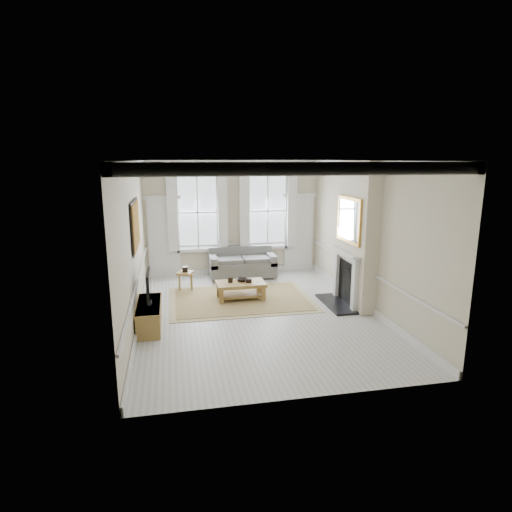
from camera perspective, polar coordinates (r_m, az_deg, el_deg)
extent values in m
plane|color=#B7B5AD|center=(9.80, 0.05, -7.64)|extent=(7.20, 7.20, 0.00)
plane|color=white|center=(9.18, 0.06, 12.66)|extent=(7.20, 7.20, 0.00)
plane|color=beige|center=(12.85, -3.10, 5.08)|extent=(5.20, 0.00, 5.20)
plane|color=beige|center=(9.20, -16.03, 1.51)|extent=(0.00, 7.20, 7.20)
plane|color=beige|center=(10.17, 14.59, 2.63)|extent=(0.00, 7.20, 7.20)
cube|color=silver|center=(12.77, -12.19, 2.27)|extent=(0.90, 0.08, 2.30)
cube|color=silver|center=(13.34, 5.72, 2.93)|extent=(0.90, 0.08, 2.30)
cube|color=#B7871F|center=(9.44, -15.78, 3.95)|extent=(0.05, 1.66, 1.06)
cube|color=beige|center=(10.27, 13.23, 2.81)|extent=(0.35, 1.70, 3.38)
cube|color=black|center=(10.52, 10.64, -6.27)|extent=(0.55, 1.50, 0.05)
cube|color=silver|center=(9.95, 13.02, -4.17)|extent=(0.10, 0.18, 1.15)
cube|color=silver|center=(10.92, 10.68, -2.54)|extent=(0.10, 0.18, 1.15)
cube|color=silver|center=(10.24, 11.72, 0.56)|extent=(0.20, 1.45, 0.06)
cube|color=black|center=(10.46, 12.01, -3.43)|extent=(0.02, 0.92, 1.00)
cube|color=#BA8633|center=(10.13, 12.22, 4.73)|extent=(0.06, 1.26, 1.06)
cube|color=#565654|center=(12.62, -1.84, -1.64)|extent=(1.91, 0.93, 0.43)
cube|color=#565654|center=(12.88, -2.12, 0.39)|extent=(1.91, 0.20, 0.44)
cube|color=#565654|center=(12.45, -5.74, -0.67)|extent=(0.20, 0.93, 0.30)
cube|color=#565654|center=(12.72, 1.97, -0.33)|extent=(0.20, 0.93, 0.30)
cylinder|color=brown|center=(12.24, -5.44, -3.29)|extent=(0.06, 0.06, 0.08)
cylinder|color=brown|center=(13.16, 1.52, -2.09)|extent=(0.06, 0.06, 0.08)
cube|color=brown|center=(11.57, -9.43, -2.23)|extent=(0.51, 0.51, 0.06)
cube|color=brown|center=(11.49, -10.10, -3.62)|extent=(0.05, 0.05, 0.42)
cube|color=brown|center=(11.50, -8.62, -3.55)|extent=(0.05, 0.05, 0.42)
cube|color=brown|center=(11.78, -10.14, -3.22)|extent=(0.05, 0.05, 0.42)
cube|color=brown|center=(11.79, -8.69, -3.15)|extent=(0.05, 0.05, 0.42)
cube|color=olive|center=(10.72, -2.04, -5.76)|extent=(3.50, 2.60, 0.02)
cube|color=brown|center=(10.60, -2.06, -3.73)|extent=(1.21, 0.72, 0.08)
cube|color=brown|center=(10.37, -4.56, -5.44)|extent=(0.10, 0.10, 0.37)
cube|color=brown|center=(10.52, 0.85, -5.13)|extent=(0.10, 0.10, 0.37)
cube|color=brown|center=(10.84, -4.87, -4.63)|extent=(0.10, 0.10, 0.37)
cube|color=brown|center=(10.99, 0.31, -4.34)|extent=(0.10, 0.10, 0.37)
cylinder|color=black|center=(10.58, -3.45, -3.20)|extent=(0.12, 0.12, 0.12)
cylinder|color=black|center=(10.56, -0.95, -3.27)|extent=(0.14, 0.14, 0.10)
imported|color=black|center=(10.68, -1.89, -3.18)|extent=(0.36, 0.36, 0.07)
cube|color=brown|center=(9.22, -14.03, -7.69)|extent=(0.46, 1.44, 0.51)
cube|color=black|center=(9.12, -14.00, -6.09)|extent=(0.08, 0.30, 0.03)
cube|color=black|center=(9.01, -14.13, -3.74)|extent=(0.05, 0.90, 0.55)
cube|color=black|center=(9.01, -13.94, -3.73)|extent=(0.01, 0.83, 0.49)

